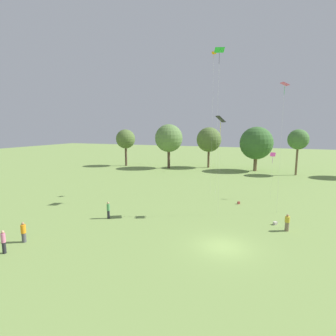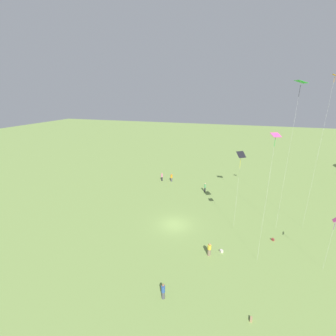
# 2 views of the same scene
# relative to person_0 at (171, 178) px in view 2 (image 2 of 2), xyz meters

# --- Properties ---
(ground_plane) EXTENTS (240.00, 240.00, 0.00)m
(ground_plane) POSITION_rel_person_0_xyz_m (16.49, 5.34, -0.90)
(ground_plane) COLOR #7A994C
(person_0) EXTENTS (0.60, 0.60, 1.82)m
(person_0) POSITION_rel_person_0_xyz_m (0.00, 0.00, 0.00)
(person_0) COLOR #4C4C51
(person_0) RESTS_ON ground_plane
(person_1) EXTENTS (0.65, 0.65, 1.68)m
(person_1) POSITION_rel_person_0_xyz_m (21.69, 11.07, -0.08)
(person_1) COLOR #847056
(person_1) RESTS_ON ground_plane
(person_2) EXTENTS (0.46, 0.46, 1.88)m
(person_2) POSITION_rel_person_0_xyz_m (3.44, 7.88, 0.06)
(person_2) COLOR #232328
(person_2) RESTS_ON ground_plane
(person_3) EXTENTS (0.39, 0.39, 1.91)m
(person_3) POSITION_rel_person_0_xyz_m (0.34, -2.10, 0.07)
(person_3) COLOR #232328
(person_3) RESTS_ON ground_plane
(person_4) EXTENTS (0.51, 0.51, 1.70)m
(person_4) POSITION_rel_person_0_xyz_m (28.99, 7.71, -0.05)
(person_4) COLOR #4C4C51
(person_4) RESTS_ON ground_plane
(kite_0) EXTENTS (1.52, 1.49, 19.97)m
(kite_0) POSITION_rel_person_0_xyz_m (13.07, 19.55, 18.15)
(kite_0) COLOR green
(kite_0) RESTS_ON ground_plane
(kite_1) EXTENTS (0.73, 0.55, 6.54)m
(kite_1) POSITION_rel_person_0_xyz_m (20.22, 23.42, 5.10)
(kite_1) COLOR #E54C99
(kite_1) RESTS_ON ground_plane
(kite_2) EXTENTS (1.06, 1.08, 14.87)m
(kite_2) POSITION_rel_person_0_xyz_m (20.89, 16.54, 12.97)
(kite_2) COLOR #E54C99
(kite_2) RESTS_ON ground_plane
(kite_3) EXTENTS (0.62, 0.60, 20.65)m
(kite_3) POSITION_rel_person_0_xyz_m (11.61, 23.29, 17.20)
(kite_3) COLOR orange
(kite_3) RESTS_ON ground_plane
(kite_4) EXTENTS (1.30, 1.36, 11.26)m
(kite_4) POSITION_rel_person_0_xyz_m (14.49, 13.72, 9.67)
(kite_4) COLOR black
(kite_4) RESTS_ON ground_plane
(picnic_bag_0) EXTENTS (0.48, 0.47, 0.30)m
(picnic_bag_0) POSITION_rel_person_0_xyz_m (20.68, 12.46, -0.75)
(picnic_bag_0) COLOR beige
(picnic_bag_0) RESTS_ON ground_plane
(picnic_bag_1) EXTENTS (0.42, 0.22, 0.25)m
(picnic_bag_1) POSITION_rel_person_0_xyz_m (28.85, 15.59, -0.77)
(picnic_bag_1) COLOR #A58459
(picnic_bag_1) RESTS_ON ground_plane
(picnic_bag_2) EXTENTS (0.35, 0.36, 0.33)m
(picnic_bag_2) POSITION_rel_person_0_xyz_m (16.32, 18.78, -0.73)
(picnic_bag_2) COLOR #933833
(picnic_bag_2) RESTS_ON ground_plane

